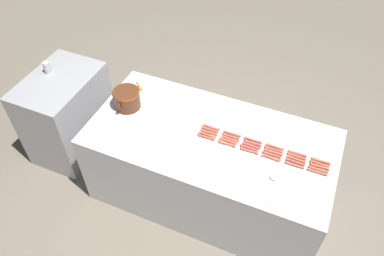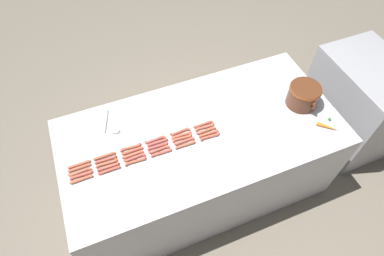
{
  "view_description": "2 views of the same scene",
  "coord_description": "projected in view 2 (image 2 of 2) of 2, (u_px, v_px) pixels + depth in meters",
  "views": [
    {
      "loc": [
        -2.08,
        -0.71,
        3.26
      ],
      "look_at": [
        0.02,
        0.19,
        0.86
      ],
      "focal_mm": 34.95,
      "sensor_mm": 36.0,
      "label": 1
    },
    {
      "loc": [
        1.3,
        -0.6,
        2.84
      ],
      "look_at": [
        -0.05,
        -0.06,
        0.86
      ],
      "focal_mm": 29.86,
      "sensor_mm": 36.0,
      "label": 2
    }
  ],
  "objects": [
    {
      "name": "hot_dog_25",
      "position": [
        109.0,
        170.0,
        2.22
      ],
      "size": [
        0.02,
        0.16,
        0.02
      ],
      "color": "#BE4F40",
      "rests_on": "griddle_counter"
    },
    {
      "name": "hot_dog_7",
      "position": [
        106.0,
        160.0,
        2.27
      ],
      "size": [
        0.03,
        0.16,
        0.02
      ],
      "color": "#B35141",
      "rests_on": "griddle_counter"
    },
    {
      "name": "hot_dog_4",
      "position": [
        180.0,
        132.0,
        2.42
      ],
      "size": [
        0.03,
        0.16,
        0.02
      ],
      "color": "#BC5943",
      "rests_on": "griddle_counter"
    },
    {
      "name": "hot_dog_12",
      "position": [
        80.0,
        172.0,
        2.22
      ],
      "size": [
        0.03,
        0.16,
        0.02
      ],
      "color": "#B05D40",
      "rests_on": "griddle_counter"
    },
    {
      "name": "hot_dog_2",
      "position": [
        131.0,
        147.0,
        2.34
      ],
      "size": [
        0.03,
        0.16,
        0.02
      ],
      "color": "#BA5C44",
      "rests_on": "griddle_counter"
    },
    {
      "name": "hot_dog_14",
      "position": [
        133.0,
        155.0,
        2.3
      ],
      "size": [
        0.03,
        0.16,
        0.02
      ],
      "color": "#BE5D42",
      "rests_on": "griddle_counter"
    },
    {
      "name": "hot_dog_27",
      "position": [
        161.0,
        153.0,
        2.31
      ],
      "size": [
        0.03,
        0.16,
        0.02
      ],
      "color": "#BA5344",
      "rests_on": "griddle_counter"
    },
    {
      "name": "hot_dog_23",
      "position": [
        208.0,
        134.0,
        2.41
      ],
      "size": [
        0.03,
        0.16,
        0.02
      ],
      "color": "#BA593E",
      "rests_on": "griddle_counter"
    },
    {
      "name": "carrot",
      "position": [
        328.0,
        126.0,
        2.44
      ],
      "size": [
        0.14,
        0.14,
        0.03
      ],
      "color": "orange",
      "rests_on": "griddle_counter"
    },
    {
      "name": "hot_dog_8",
      "position": [
        132.0,
        151.0,
        2.32
      ],
      "size": [
        0.03,
        0.16,
        0.02
      ],
      "color": "#BB533F",
      "rests_on": "griddle_counter"
    },
    {
      "name": "hot_dog_20",
      "position": [
        134.0,
        158.0,
        2.28
      ],
      "size": [
        0.03,
        0.16,
        0.02
      ],
      "color": "#BB4F45",
      "rests_on": "griddle_counter"
    },
    {
      "name": "hot_dog_5",
      "position": [
        203.0,
        124.0,
        2.46
      ],
      "size": [
        0.03,
        0.16,
        0.02
      ],
      "color": "#B1503D",
      "rests_on": "griddle_counter"
    },
    {
      "name": "hot_dog_3",
      "position": [
        155.0,
        140.0,
        2.38
      ],
      "size": [
        0.03,
        0.16,
        0.02
      ],
      "color": "#BE5545",
      "rests_on": "griddle_counter"
    },
    {
      "name": "back_cabinet",
      "position": [
        356.0,
        104.0,
        3.1
      ],
      "size": [
        0.88,
        0.61,
        0.95
      ],
      "primitive_type": "cube",
      "color": "#A0A0A4",
      "rests_on": "ground_plane"
    },
    {
      "name": "hot_dog_18",
      "position": [
        81.0,
        175.0,
        2.2
      ],
      "size": [
        0.03,
        0.16,
        0.02
      ],
      "color": "#BE5242",
      "rests_on": "griddle_counter"
    },
    {
      "name": "bean_pot",
      "position": [
        303.0,
        95.0,
        2.52
      ],
      "size": [
        0.31,
        0.25,
        0.18
      ],
      "color": "#562D19",
      "rests_on": "griddle_counter"
    },
    {
      "name": "hot_dog_10",
      "position": [
        181.0,
        135.0,
        2.4
      ],
      "size": [
        0.03,
        0.16,
        0.02
      ],
      "color": "#BF5B43",
      "rests_on": "griddle_counter"
    },
    {
      "name": "hot_dog_17",
      "position": [
        206.0,
        131.0,
        2.43
      ],
      "size": [
        0.03,
        0.16,
        0.02
      ],
      "color": "#B5593F",
      "rests_on": "griddle_counter"
    },
    {
      "name": "hot_dog_24",
      "position": [
        81.0,
        179.0,
        2.18
      ],
      "size": [
        0.03,
        0.16,
        0.02
      ],
      "color": "#B95C3F",
      "rests_on": "griddle_counter"
    },
    {
      "name": "griddle_counter",
      "position": [
        200.0,
        159.0,
        2.79
      ],
      "size": [
        1.08,
        2.17,
        0.86
      ],
      "color": "#BCBCC1",
      "rests_on": "ground_plane"
    },
    {
      "name": "hot_dog_21",
      "position": [
        159.0,
        150.0,
        2.32
      ],
      "size": [
        0.03,
        0.16,
        0.02
      ],
      "color": "#B15340",
      "rests_on": "griddle_counter"
    },
    {
      "name": "hot_dog_1",
      "position": [
        104.0,
        156.0,
        2.29
      ],
      "size": [
        0.02,
        0.16,
        0.02
      ],
      "color": "#B45740",
      "rests_on": "griddle_counter"
    },
    {
      "name": "hot_dog_15",
      "position": [
        158.0,
        146.0,
        2.34
      ],
      "size": [
        0.03,
        0.16,
        0.02
      ],
      "color": "#BB4F47",
      "rests_on": "griddle_counter"
    },
    {
      "name": "hot_dog_28",
      "position": [
        185.0,
        145.0,
        2.35
      ],
      "size": [
        0.02,
        0.16,
        0.02
      ],
      "color": "#B45C42",
      "rests_on": "griddle_counter"
    },
    {
      "name": "hot_dog_9",
      "position": [
        158.0,
        142.0,
        2.36
      ],
      "size": [
        0.02,
        0.16,
        0.02
      ],
      "color": "#B65146",
      "rests_on": "griddle_counter"
    },
    {
      "name": "serving_spoon",
      "position": [
        112.0,
        128.0,
        2.45
      ],
      "size": [
        0.27,
        0.12,
        0.02
      ],
      "color": "#B7B7BC",
      "rests_on": "griddle_counter"
    },
    {
      "name": "hot_dog_0",
      "position": [
        79.0,
        164.0,
        2.25
      ],
      "size": [
        0.02,
        0.16,
        0.02
      ],
      "color": "#B8593F",
      "rests_on": "griddle_counter"
    },
    {
      "name": "hot_dog_19",
      "position": [
        108.0,
        167.0,
        2.24
      ],
      "size": [
        0.02,
        0.16,
        0.02
      ],
      "color": "#BE5846",
      "rests_on": "griddle_counter"
    },
    {
      "name": "hot_dog_29",
      "position": [
        210.0,
        137.0,
        2.39
      ],
      "size": [
        0.03,
        0.16,
        0.02
      ],
      "color": "#B1503F",
      "rests_on": "griddle_counter"
    },
    {
      "name": "hot_dog_6",
      "position": [
        79.0,
        168.0,
        2.23
      ],
      "size": [
        0.02,
        0.16,
        0.02
      ],
      "color": "#B95B40",
      "rests_on": "griddle_counter"
    },
    {
      "name": "hot_dog_11",
      "position": [
        205.0,
        127.0,
        2.45
      ],
      "size": [
        0.03,
        0.16,
        0.02
      ],
      "color": "#B85A43",
      "rests_on": "griddle_counter"
    },
    {
      "name": "hot_dog_22",
      "position": [
        184.0,
        141.0,
        2.37
      ],
      "size": [
        0.03,
        0.16,
        0.02
      ],
      "color": "#BB5442",
      "rests_on": "griddle_counter"
    },
    {
      "name": "hot_dog_26",
      "position": [
        135.0,
        161.0,
        2.27
      ],
      "size": [
        0.03,
        0.16,
        0.02
      ],
      "color": "#B1553F",
      "rests_on": "griddle_counter"
    },
    {
      "name": "hot_dog_13",
      "position": [
        107.0,
        163.0,
        2.26
      ],
      "size": [
        0.03,
        0.16,
        0.02
      ],
      "color": "#B45D3E",
      "rests_on": "griddle_counter"
    },
    {
      "name": "hot_dog_16",
      "position": [
        182.0,
        138.0,
        2.38
      ],
      "size": [
        0.03,
        0.16,
        0.02
      ],
      "color": "#BD553F",
      "rests_on": "griddle_counter"
    },
    {
      "name": "ground_plane",
      "position": [
        200.0,
        182.0,
        3.13
      ],
      "size": [
        20.0,
        20.0,
        0.0
      ],
      "primitive_type": "plane",
      "color": "#756B5B"
    }
  ]
}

